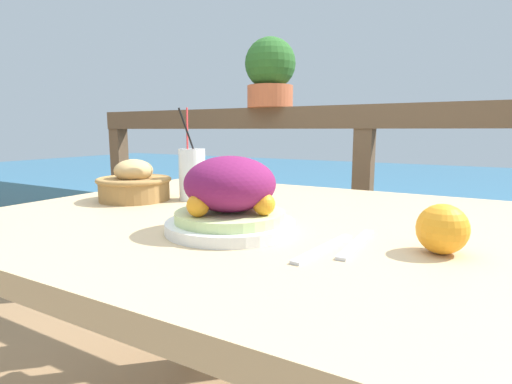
{
  "coord_description": "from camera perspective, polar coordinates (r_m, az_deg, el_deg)",
  "views": [
    {
      "loc": [
        0.41,
        -0.75,
        0.94
      ],
      "look_at": [
        0.0,
        -0.05,
        0.81
      ],
      "focal_mm": 28.0,
      "sensor_mm": 36.0,
      "label": 1
    }
  ],
  "objects": [
    {
      "name": "knife",
      "position": [
        0.68,
        14.16,
        -7.18
      ],
      "size": [
        0.02,
        0.18,
        0.0
      ],
      "color": "silver",
      "rests_on": "patio_table"
    },
    {
      "name": "sea_backdrop",
      "position": [
        4.14,
        23.67,
        -1.74
      ],
      "size": [
        12.0,
        4.0,
        0.45
      ],
      "color": "teal",
      "rests_on": "ground_plane"
    },
    {
      "name": "orange_near_basket",
      "position": [
        0.67,
        25.08,
        -4.8
      ],
      "size": [
        0.08,
        0.08,
        0.08
      ],
      "color": "orange",
      "rests_on": "patio_table"
    },
    {
      "name": "drink_glass",
      "position": [
        1.08,
        -9.11,
        2.55
      ],
      "size": [
        0.07,
        0.08,
        0.25
      ],
      "color": "silver",
      "rests_on": "patio_table"
    },
    {
      "name": "railing_fence",
      "position": [
        1.62,
        15.08,
        2.91
      ],
      "size": [
        2.8,
        0.08,
        1.03
      ],
      "color": "brown",
      "rests_on": "ground_plane"
    },
    {
      "name": "potted_plant",
      "position": [
        1.78,
        2.05,
        16.74
      ],
      "size": [
        0.22,
        0.22,
        0.29
      ],
      "color": "#B75B38",
      "rests_on": "railing_fence"
    },
    {
      "name": "bread_basket",
      "position": [
        1.11,
        -16.97,
        1.1
      ],
      "size": [
        0.2,
        0.2,
        0.11
      ],
      "color": "olive",
      "rests_on": "patio_table"
    },
    {
      "name": "salad_plate",
      "position": [
        0.74,
        -3.71,
        -1.02
      ],
      "size": [
        0.24,
        0.24,
        0.14
      ],
      "color": "silver",
      "rests_on": "patio_table"
    },
    {
      "name": "fork",
      "position": [
        0.64,
        9.69,
        -7.93
      ],
      "size": [
        0.04,
        0.18,
        0.0
      ],
      "color": "silver",
      "rests_on": "patio_table"
    },
    {
      "name": "patio_table",
      "position": [
        0.9,
        1.41,
        -8.83
      ],
      "size": [
        1.22,
        0.96,
        0.75
      ],
      "color": "tan",
      "rests_on": "ground_plane"
    }
  ]
}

